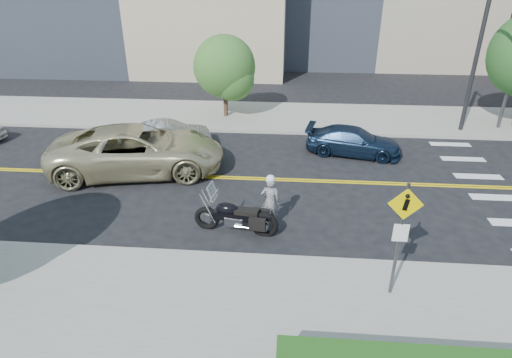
{
  "coord_description": "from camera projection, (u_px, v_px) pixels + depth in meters",
  "views": [
    {
      "loc": [
        1.59,
        -14.73,
        7.31
      ],
      "look_at": [
        0.57,
        -2.44,
        1.2
      ],
      "focal_mm": 30.0,
      "sensor_mm": 36.0,
      "label": 1
    }
  ],
  "objects": [
    {
      "name": "motorcycle",
      "position": [
        236.0,
        210.0,
        12.86
      ],
      "size": [
        2.62,
        1.1,
        1.55
      ],
      "primitive_type": null,
      "rotation": [
        0.0,
        0.0,
        -0.13
      ],
      "color": "black",
      "rests_on": "ground"
    },
    {
      "name": "suv",
      "position": [
        138.0,
        150.0,
        16.68
      ],
      "size": [
        7.11,
        4.3,
        1.84
      ],
      "primitive_type": "imported",
      "rotation": [
        0.0,
        0.0,
        1.77
      ],
      "color": "#C2BA8E",
      "rests_on": "ground"
    },
    {
      "name": "parked_car_silver",
      "position": [
        169.0,
        135.0,
        19.02
      ],
      "size": [
        3.93,
        2.34,
        1.22
      ],
      "primitive_type": "imported",
      "rotation": [
        0.0,
        0.0,
        1.87
      ],
      "color": "#94979B",
      "rests_on": "ground"
    },
    {
      "name": "parked_car_blue",
      "position": [
        353.0,
        141.0,
        18.44
      ],
      "size": [
        4.31,
        2.4,
        1.18
      ],
      "primitive_type": "imported",
      "rotation": [
        0.0,
        0.0,
        1.38
      ],
      "color": "#162944",
      "rests_on": "ground"
    },
    {
      "name": "sidewalk_near",
      "position": [
        213.0,
        320.0,
        9.79
      ],
      "size": [
        60.0,
        5.0,
        0.15
      ],
      "primitive_type": "cube",
      "color": "#9E9B91",
      "rests_on": "ground_plane"
    },
    {
      "name": "motorcyclist",
      "position": [
        270.0,
        200.0,
        13.23
      ],
      "size": [
        0.59,
        0.39,
        1.71
      ],
      "rotation": [
        0.0,
        0.0,
        3.13
      ],
      "color": "#B2B1B6",
      "rests_on": "ground"
    },
    {
      "name": "ground_plane",
      "position": [
        246.0,
        178.0,
        16.52
      ],
      "size": [
        120.0,
        120.0,
        0.0
      ],
      "primitive_type": "plane",
      "color": "black",
      "rests_on": "ground"
    },
    {
      "name": "tree_far_a",
      "position": [
        224.0,
        67.0,
        21.9
      ],
      "size": [
        3.19,
        3.19,
        4.36
      ],
      "rotation": [
        0.0,
        0.0,
        0.03
      ],
      "color": "#382619",
      "rests_on": "ground"
    },
    {
      "name": "pedestrian_sign",
      "position": [
        401.0,
        230.0,
        9.7
      ],
      "size": [
        0.78,
        0.08,
        3.0
      ],
      "color": "#4C4C51",
      "rests_on": "sidewalk_near"
    },
    {
      "name": "traffic_light",
      "position": [
        490.0,
        37.0,
        18.24
      ],
      "size": [
        0.28,
        4.5,
        7.0
      ],
      "color": "black",
      "rests_on": "sidewalk_far"
    },
    {
      "name": "sidewalk_far",
      "position": [
        261.0,
        116.0,
        23.18
      ],
      "size": [
        60.0,
        5.0,
        0.15
      ],
      "primitive_type": "cube",
      "color": "#9E9B91",
      "rests_on": "ground_plane"
    }
  ]
}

